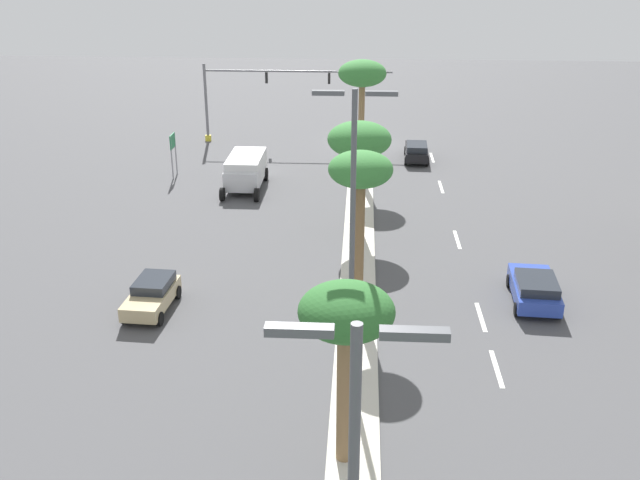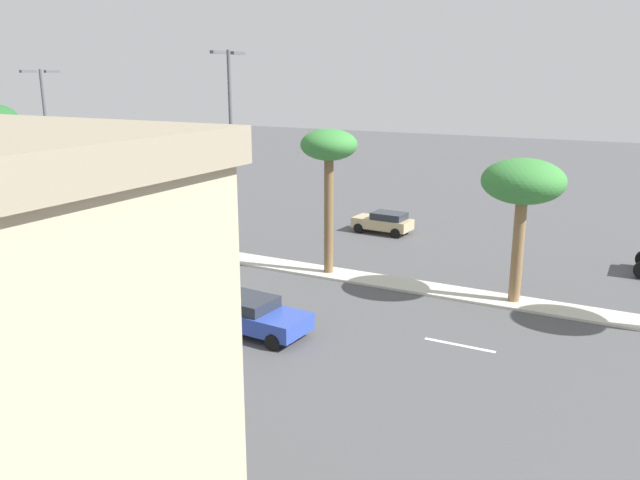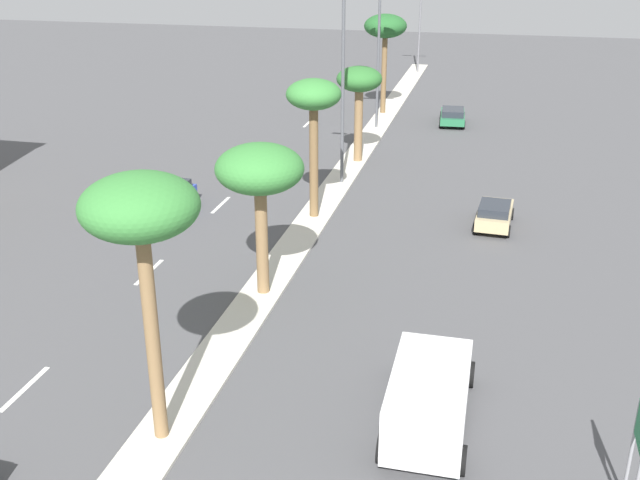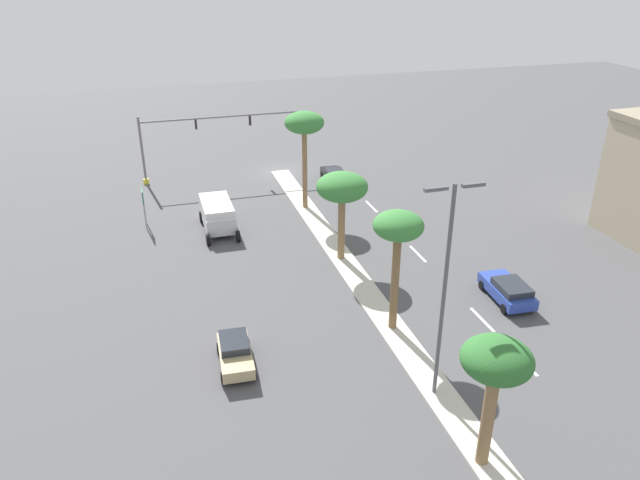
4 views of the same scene
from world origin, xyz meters
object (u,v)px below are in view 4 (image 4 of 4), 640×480
at_px(box_truck, 218,215).
at_px(sedan_tan_center, 235,353).
at_px(palm_tree_leading, 496,365).
at_px(palm_tree_mid, 398,231).
at_px(traffic_signal_gantry, 184,139).
at_px(palm_tree_trailing, 304,125).
at_px(palm_tree_near, 342,189).
at_px(street_lamp_far, 445,280).
at_px(directional_road_sign, 143,200).
at_px(sedan_black_inboard, 334,176).
at_px(sedan_blue_trailing, 508,290).

bearing_deg(box_truck, sedan_tan_center, 85.03).
height_order(palm_tree_leading, box_truck, palm_tree_leading).
bearing_deg(box_truck, palm_tree_mid, 114.89).
relative_size(traffic_signal_gantry, box_truck, 2.70).
relative_size(palm_tree_trailing, palm_tree_mid, 1.13).
xyz_separation_m(palm_tree_near, palm_tree_leading, (0.22, 20.54, -0.19)).
bearing_deg(street_lamp_far, palm_tree_trailing, -90.45).
bearing_deg(directional_road_sign, palm_tree_mid, 124.69).
height_order(palm_tree_near, palm_tree_leading, palm_tree_near).
xyz_separation_m(palm_tree_trailing, box_truck, (8.00, 2.48, -6.16)).
relative_size(palm_tree_near, street_lamp_far, 0.58).
xyz_separation_m(traffic_signal_gantry, street_lamp_far, (-9.11, 36.30, 2.44)).
height_order(palm_tree_near, sedan_tan_center, palm_tree_near).
distance_m(palm_tree_near, box_truck, 11.91).
distance_m(directional_road_sign, palm_tree_leading, 33.70).
height_order(traffic_signal_gantry, sedan_tan_center, traffic_signal_gantry).
bearing_deg(sedan_black_inboard, box_truck, 32.08).
bearing_deg(palm_tree_trailing, sedan_blue_trailing, 114.03).
height_order(palm_tree_mid, sedan_black_inboard, palm_tree_mid).
relative_size(directional_road_sign, box_truck, 0.54).
xyz_separation_m(directional_road_sign, palm_tree_trailing, (-13.64, -0.04, 5.16)).
bearing_deg(palm_tree_mid, palm_tree_near, -89.33).
height_order(palm_tree_mid, street_lamp_far, street_lamp_far).
distance_m(traffic_signal_gantry, sedan_blue_trailing, 34.41).
bearing_deg(sedan_blue_trailing, palm_tree_near, -45.50).
distance_m(palm_tree_leading, sedan_tan_center, 14.52).
relative_size(palm_tree_mid, box_truck, 1.26).
height_order(street_lamp_far, sedan_blue_trailing, street_lamp_far).
bearing_deg(sedan_black_inboard, sedan_tan_center, 61.67).
xyz_separation_m(directional_road_sign, sedan_black_inboard, (-18.05, -5.33, -1.50)).
bearing_deg(box_truck, traffic_signal_gantry, -84.16).
bearing_deg(palm_tree_near, directional_road_sign, -37.03).
bearing_deg(box_truck, palm_tree_leading, 105.23).
height_order(traffic_signal_gantry, box_truck, traffic_signal_gantry).
height_order(palm_tree_trailing, street_lamp_far, street_lamp_far).
bearing_deg(palm_tree_leading, street_lamp_far, -90.94).
bearing_deg(sedan_tan_center, sedan_blue_trailing, -174.59).
height_order(palm_tree_mid, palm_tree_leading, palm_tree_mid).
distance_m(traffic_signal_gantry, directional_road_sign, 11.41).
bearing_deg(box_truck, palm_tree_trailing, -162.77).
bearing_deg(palm_tree_leading, sedan_blue_trailing, -126.29).
height_order(directional_road_sign, box_truck, directional_road_sign).
height_order(traffic_signal_gantry, palm_tree_leading, traffic_signal_gantry).
xyz_separation_m(traffic_signal_gantry, sedan_blue_trailing, (-17.76, 29.28, -3.44)).
height_order(palm_tree_trailing, palm_tree_near, palm_tree_trailing).
distance_m(palm_tree_trailing, palm_tree_leading, 30.90).
bearing_deg(sedan_tan_center, directional_road_sign, -78.85).
height_order(traffic_signal_gantry, palm_tree_mid, palm_tree_mid).
bearing_deg(palm_tree_mid, directional_road_sign, -55.31).
bearing_deg(palm_tree_near, sedan_black_inboard, -106.02).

